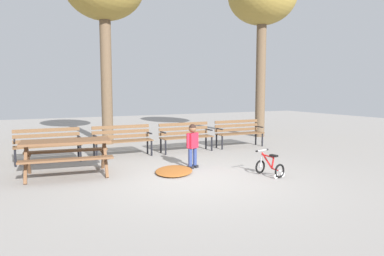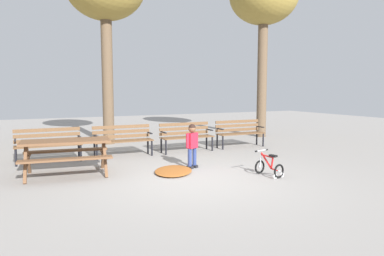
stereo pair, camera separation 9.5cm
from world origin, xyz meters
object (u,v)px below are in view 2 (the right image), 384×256
Objects in this scene: picnic_table at (66,148)px; park_bench_right at (186,134)px; child_standing at (192,142)px; kids_bicycle at (269,167)px; park_bench_far_left at (48,142)px; park_bench_left at (123,138)px; park_bench_far_right at (239,131)px.

picnic_table is 3.90m from park_bench_right.
kids_bicycle is at bearing -50.73° from child_standing.
park_bench_left is (1.90, -0.05, 0.00)m from park_bench_far_left.
park_bench_left is 1.00× the size of park_bench_right.
park_bench_right is at bearing -1.38° from park_bench_far_left.
kids_bicycle is (3.88, -1.92, -0.39)m from picnic_table.
picnic_table is at bearing -155.63° from park_bench_right.
park_bench_far_left and park_bench_left have the same top height.
child_standing is at bearing -10.65° from picnic_table.
park_bench_far_left reaches higher than kids_bicycle.
park_bench_right is (3.80, -0.09, 0.00)m from park_bench_far_left.
picnic_table is 3.17× the size of kids_bicycle.
park_bench_far_right is (5.70, -0.04, 0.00)m from park_bench_far_left.
child_standing is at bearing -63.40° from park_bench_left.
park_bench_right reaches higher than kids_bicycle.
park_bench_far_right is 2.63× the size of kids_bicycle.
child_standing is (2.73, -0.51, 0.02)m from picnic_table.
kids_bicycle is (4.13, -3.62, -0.31)m from park_bench_far_left.
park_bench_left is at bearing 178.85° from park_bench_right.
kids_bicycle is at bearing -41.21° from park_bench_far_left.
park_bench_left is at bearing 116.60° from child_standing.
picnic_table is 1.21× the size of park_bench_far_right.
park_bench_far_left is 3.80m from park_bench_right.
picnic_table is at bearing -135.10° from park_bench_left.
park_bench_far_right is at bearing 16.92° from picnic_table.
park_bench_far_right is at bearing 0.18° from park_bench_left.
park_bench_right is at bearing -1.15° from park_bench_left.
child_standing reaches higher than park_bench_far_right.
picnic_table is at bearing -163.08° from park_bench_far_right.
picnic_table is 1.21× the size of park_bench_left.
park_bench_left is at bearing -1.60° from park_bench_far_left.
child_standing is (1.08, -2.16, 0.10)m from park_bench_left.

